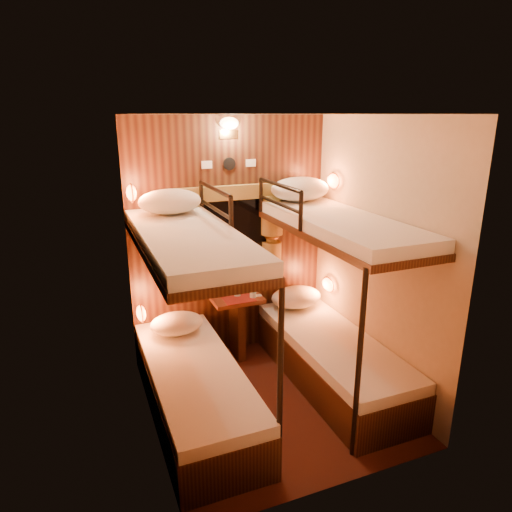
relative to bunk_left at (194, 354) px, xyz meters
name	(u,v)px	position (x,y,z in m)	size (l,w,h in m)	color
floor	(270,400)	(0.65, -0.07, -0.56)	(2.10, 2.10, 0.00)	#3E1711
ceiling	(273,114)	(0.65, -0.07, 1.84)	(2.10, 2.10, 0.00)	silver
wall_back	(229,239)	(0.65, 0.98, 0.64)	(2.40, 2.40, 0.00)	#C6B293
wall_front	(343,325)	(0.65, -1.12, 0.64)	(2.40, 2.40, 0.00)	#C6B293
wall_left	(145,288)	(-0.35, -0.07, 0.64)	(2.40, 2.40, 0.00)	#C6B293
wall_right	(376,257)	(1.65, -0.07, 0.64)	(2.40, 2.40, 0.00)	#C6B293
back_panel	(230,240)	(0.65, 0.97, 0.64)	(2.00, 0.03, 2.40)	black
bunk_left	(194,354)	(0.00, 0.00, 0.00)	(0.72, 1.90, 1.82)	black
bunk_right	(333,327)	(1.30, 0.00, 0.00)	(0.72, 1.90, 1.82)	black
window	(231,242)	(0.65, 0.94, 0.62)	(1.00, 0.12, 0.79)	black
curtains	(232,235)	(0.65, 0.90, 0.71)	(1.10, 0.22, 1.00)	brown
back_fixtures	(229,132)	(0.65, 0.93, 1.69)	(0.54, 0.09, 0.48)	black
reading_lamps	(241,244)	(0.65, 0.63, 0.68)	(2.00, 0.20, 1.25)	orange
table	(237,319)	(0.65, 0.78, -0.14)	(0.50, 0.34, 0.66)	#5E2615
bottle_left	(237,286)	(0.67, 0.81, 0.20)	(0.07, 0.07, 0.26)	#99BFE5
bottle_right	(253,288)	(0.80, 0.72, 0.19)	(0.07, 0.07, 0.24)	#99BFE5
sachet_a	(258,295)	(0.86, 0.74, 0.09)	(0.08, 0.06, 0.01)	silver
sachet_b	(239,295)	(0.69, 0.83, 0.09)	(0.06, 0.05, 0.00)	silver
pillow_lower_left	(177,323)	(0.00, 0.61, -0.01)	(0.49, 0.35, 0.19)	white
pillow_lower_right	(296,297)	(1.30, 0.75, 0.01)	(0.54, 0.39, 0.21)	white
pillow_upper_left	(170,201)	(0.00, 0.61, 1.13)	(0.54, 0.38, 0.21)	white
pillow_upper_right	(300,189)	(1.30, 0.73, 1.15)	(0.59, 0.42, 0.23)	white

